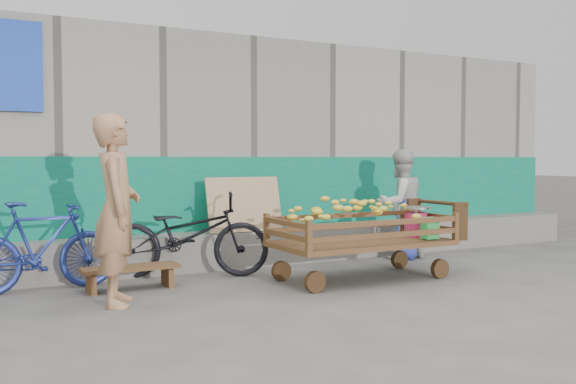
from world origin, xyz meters
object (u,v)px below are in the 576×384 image
bicycle_dark (187,235)px  vendor_man (117,210)px  child (406,229)px  banana_cart (359,224)px  bicycle_blue (41,247)px  woman (400,204)px  bench (130,272)px

bicycle_dark → vendor_man: bearing=156.5°
child → banana_cart: bearing=16.9°
vendor_man → bicycle_blue: bearing=45.4°
banana_cart → child: 1.66m
child → bicycle_blue: (-4.65, 0.14, 0.04)m
child → bicycle_dark: size_ratio=0.45×
child → bicycle_blue: size_ratio=0.55×
vendor_man → bicycle_blue: size_ratio=1.15×
banana_cart → bicycle_blue: size_ratio=1.41×
woman → bench: bearing=5.3°
banana_cart → child: bearing=32.4°
bench → vendor_man: bearing=-114.3°
bench → child: child is taller
vendor_man → bicycle_dark: vendor_man is taller
bench → child: (3.82, 0.19, 0.24)m
bench → woman: woman is taller
woman → bicycle_dark: 3.06m
child → bicycle_blue: 4.65m
banana_cart → child: banana_cart is taller
bench → bicycle_dark: size_ratio=0.54×
woman → vendor_man: bearing=13.6°
woman → bicycle_blue: size_ratio=0.96×
vendor_man → child: (4.10, 0.83, -0.47)m
bicycle_dark → woman: bearing=-68.9°
woman → bicycle_blue: woman is taller
woman → bicycle_blue: 4.66m
woman → child: woman is taller
vendor_man → child: bearing=-62.7°
child → woman: bearing=-105.5°
vendor_man → bicycle_blue: vendor_man is taller
bench → child: size_ratio=1.18×
bench → vendor_man: vendor_man is taller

